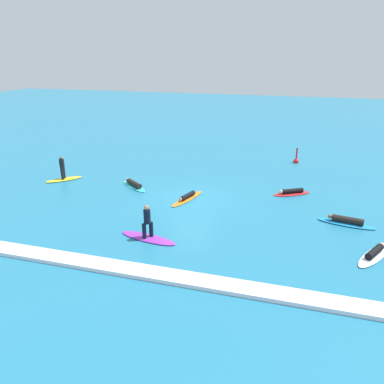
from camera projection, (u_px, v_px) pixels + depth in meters
The scene contains 10 objects.
ground_plane at pixel (192, 200), 22.51m from camera, with size 120.00×120.00×0.00m, color teal.
surfer_on_teal_board at pixel (134, 185), 24.60m from camera, with size 2.60×2.20×0.42m.
surfer_on_purple_board at pixel (148, 231), 17.64m from camera, with size 3.11×1.31×1.78m.
surfer_on_white_board at pixel (375, 253), 16.21m from camera, with size 2.09×2.84×0.42m.
surfer_on_yellow_board at pixel (63, 174), 25.81m from camera, with size 2.27×2.31×1.74m.
surfer_on_orange_board at pixel (187, 197), 22.51m from camera, with size 1.51×3.16×0.37m.
surfer_on_red_board at pixel (292, 192), 23.32m from camera, with size 2.53×1.90×0.37m.
surfer_on_blue_board at pixel (346, 222), 19.20m from camera, with size 2.96×1.19×0.45m.
marker_buoy at pixel (296, 160), 29.94m from camera, with size 0.44×0.44×1.37m.
wave_crest at pixel (136, 271), 15.01m from camera, with size 19.36×0.90×0.18m, color white.
Camera 1 is at (5.73, -20.05, 8.48)m, focal length 34.23 mm.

